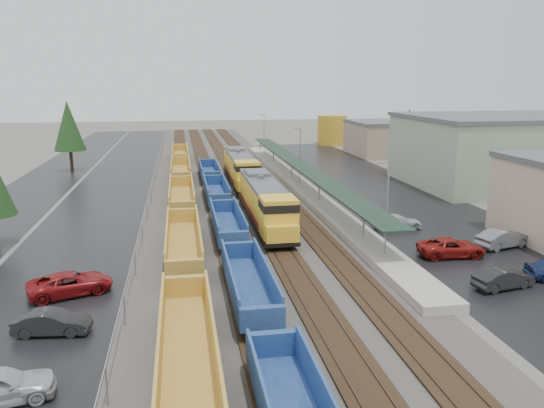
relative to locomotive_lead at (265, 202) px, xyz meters
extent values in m
cube|color=#302D2B|center=(-2.00, 27.75, -2.34)|extent=(20.00, 160.00, 0.08)
cube|color=black|center=(-8.00, 27.75, -2.23)|extent=(2.60, 160.00, 0.15)
cube|color=#473326|center=(-8.72, 27.75, -2.12)|extent=(0.08, 160.00, 0.07)
cube|color=#473326|center=(-7.28, 27.75, -2.12)|extent=(0.08, 160.00, 0.07)
cube|color=black|center=(-4.00, 27.75, -2.23)|extent=(2.60, 160.00, 0.15)
cube|color=#473326|center=(-4.72, 27.75, -2.12)|extent=(0.08, 160.00, 0.07)
cube|color=#473326|center=(-3.28, 27.75, -2.12)|extent=(0.08, 160.00, 0.07)
cube|color=black|center=(0.00, 27.75, -2.23)|extent=(2.60, 160.00, 0.15)
cube|color=#473326|center=(-0.72, 27.75, -2.12)|extent=(0.08, 160.00, 0.07)
cube|color=#473326|center=(0.72, 27.75, -2.12)|extent=(0.08, 160.00, 0.07)
cube|color=black|center=(4.00, 27.75, -2.23)|extent=(2.60, 160.00, 0.15)
cube|color=#473326|center=(3.28, 27.75, -2.12)|extent=(0.08, 160.00, 0.07)
cube|color=#473326|center=(4.72, 27.75, -2.12)|extent=(0.08, 160.00, 0.07)
cube|color=black|center=(-17.00, 27.75, -2.37)|extent=(10.00, 160.00, 0.02)
cube|color=black|center=(-27.00, 27.75, -2.37)|extent=(9.00, 160.00, 0.02)
cube|color=black|center=(17.00, 17.75, -2.37)|extent=(16.00, 100.00, 0.02)
cube|color=#9E9B93|center=(7.50, 17.75, -2.03)|extent=(3.00, 80.00, 0.70)
cylinder|color=gray|center=(7.50, -7.25, -0.48)|extent=(0.16, 0.16, 2.40)
cylinder|color=gray|center=(7.50, 7.75, -0.48)|extent=(0.16, 0.16, 2.40)
cylinder|color=gray|center=(7.50, 22.75, -0.48)|extent=(0.16, 0.16, 2.40)
cylinder|color=gray|center=(7.50, 37.75, -0.48)|extent=(0.16, 0.16, 2.40)
cylinder|color=gray|center=(7.50, 52.75, -0.48)|extent=(0.16, 0.16, 2.40)
cube|color=#182C22|center=(7.50, 17.75, 0.82)|extent=(2.60, 65.00, 0.15)
cylinder|color=gray|center=(7.50, -12.25, 1.62)|extent=(0.12, 0.12, 8.00)
cube|color=gray|center=(7.00, -12.25, 5.52)|extent=(1.00, 0.15, 0.12)
cylinder|color=gray|center=(7.50, 17.75, 1.62)|extent=(0.12, 0.12, 8.00)
cube|color=gray|center=(7.00, 17.75, 5.52)|extent=(1.00, 0.15, 0.12)
cylinder|color=gray|center=(7.50, 47.75, 1.62)|extent=(0.12, 0.12, 8.00)
cube|color=gray|center=(7.00, 47.75, 5.52)|extent=(1.00, 0.15, 0.12)
cylinder|color=gray|center=(-11.50, -28.25, -1.38)|extent=(0.08, 0.08, 2.00)
cylinder|color=gray|center=(-11.50, -20.25, -1.38)|extent=(0.08, 0.08, 2.00)
cylinder|color=gray|center=(-11.50, -12.25, -1.38)|extent=(0.08, 0.08, 2.00)
cylinder|color=gray|center=(-11.50, -4.25, -1.38)|extent=(0.08, 0.08, 2.00)
cylinder|color=gray|center=(-11.50, 3.75, -1.38)|extent=(0.08, 0.08, 2.00)
cylinder|color=gray|center=(-11.50, 11.75, -1.38)|extent=(0.08, 0.08, 2.00)
cylinder|color=gray|center=(-11.50, 19.75, -1.38)|extent=(0.08, 0.08, 2.00)
cylinder|color=gray|center=(-11.50, 27.75, -1.38)|extent=(0.08, 0.08, 2.00)
cylinder|color=gray|center=(-11.50, 35.75, -1.38)|extent=(0.08, 0.08, 2.00)
cylinder|color=gray|center=(-11.50, 43.75, -1.38)|extent=(0.08, 0.08, 2.00)
cylinder|color=gray|center=(-11.50, 51.75, -1.38)|extent=(0.08, 0.08, 2.00)
cylinder|color=gray|center=(-11.50, 59.75, -1.38)|extent=(0.08, 0.08, 2.00)
cylinder|color=gray|center=(-11.50, 67.75, -1.38)|extent=(0.08, 0.08, 2.00)
cylinder|color=gray|center=(-11.50, 75.75, -1.38)|extent=(0.08, 0.08, 2.00)
cylinder|color=gray|center=(-11.50, 83.75, -1.38)|extent=(0.08, 0.08, 2.00)
cylinder|color=gray|center=(-11.50, 91.75, -1.38)|extent=(0.08, 0.08, 2.00)
cylinder|color=gray|center=(-11.50, 99.75, -1.38)|extent=(0.08, 0.08, 2.00)
cube|color=gray|center=(-11.50, 27.75, -0.38)|extent=(0.05, 160.00, 0.05)
cube|color=#92A68D|center=(38.00, 15.75, 2.12)|extent=(30.00, 20.00, 9.00)
cube|color=#59595B|center=(38.00, 15.75, 6.87)|extent=(30.60, 20.40, 0.50)
cube|color=gray|center=(34.00, 47.75, 0.62)|extent=(18.00, 14.00, 6.00)
cube|color=#59595B|center=(34.00, 47.75, 3.87)|extent=(18.36, 14.28, 0.50)
ellipsoid|color=#4C5845|center=(-32.00, 167.75, -2.38)|extent=(154.00, 110.00, 19.80)
ellipsoid|color=#4C5845|center=(38.00, 177.75, -2.38)|extent=(196.00, 140.00, 25.20)
ellipsoid|color=#4C5845|center=(108.00, 187.75, -2.38)|extent=(168.00, 120.00, 21.60)
cylinder|color=#332316|center=(-25.00, 37.75, -0.73)|extent=(0.50, 0.50, 3.30)
cone|color=#1A3213|center=(-25.00, 37.75, 4.77)|extent=(4.84, 4.84, 7.70)
cylinder|color=#332316|center=(26.00, 25.75, -0.88)|extent=(0.50, 0.50, 3.00)
cone|color=#1A3213|center=(26.00, 25.75, 4.12)|extent=(4.40, 4.40, 7.00)
cube|color=black|center=(0.00, 0.70, -1.54)|extent=(2.94, 19.60, 0.39)
cube|color=yellow|center=(0.00, 1.68, 0.12)|extent=(2.74, 15.68, 2.94)
cube|color=yellow|center=(0.00, -6.95, 0.32)|extent=(2.94, 3.14, 3.33)
cube|color=black|center=(0.00, -6.95, 1.30)|extent=(2.99, 3.18, 0.69)
cube|color=yellow|center=(0.00, -8.71, -0.66)|extent=(2.74, 0.98, 1.37)
cube|color=#59595B|center=(0.00, 1.68, 1.69)|extent=(2.79, 15.68, 0.34)
cube|color=maroon|center=(-1.39, 1.68, -1.05)|extent=(0.04, 15.68, 0.34)
cube|color=maroon|center=(1.39, 1.68, -1.05)|extent=(0.04, 15.68, 0.34)
cube|color=black|center=(0.00, 0.70, -1.93)|extent=(2.16, 5.88, 0.59)
cube|color=black|center=(0.00, -6.16, -1.84)|extent=(2.35, 3.92, 0.49)
cube|color=black|center=(0.00, 7.55, -1.84)|extent=(2.35, 3.92, 0.49)
cylinder|color=#59595B|center=(0.00, 2.66, 1.99)|extent=(0.69, 0.69, 0.49)
cube|color=#59595B|center=(0.00, 5.60, 1.94)|extent=(2.35, 3.92, 0.49)
cube|color=black|center=(0.00, 21.70, -1.54)|extent=(2.94, 19.60, 0.39)
cube|color=yellow|center=(0.00, 22.68, 0.12)|extent=(2.74, 15.68, 2.94)
cube|color=yellow|center=(0.00, 14.05, 0.32)|extent=(2.94, 3.14, 3.33)
cube|color=black|center=(0.00, 14.05, 1.30)|extent=(2.99, 3.18, 0.69)
cube|color=yellow|center=(0.00, 12.29, -0.66)|extent=(2.74, 0.98, 1.37)
cube|color=#59595B|center=(0.00, 22.68, 1.69)|extent=(2.79, 15.68, 0.34)
cube|color=maroon|center=(-1.39, 22.68, -1.05)|extent=(0.04, 15.68, 0.34)
cube|color=maroon|center=(1.39, 22.68, -1.05)|extent=(0.04, 15.68, 0.34)
cube|color=black|center=(0.00, 21.70, -1.93)|extent=(2.16, 5.88, 0.59)
cube|color=black|center=(0.00, 14.84, -1.84)|extent=(2.35, 3.92, 0.49)
cube|color=black|center=(0.00, 28.55, -1.84)|extent=(2.35, 3.92, 0.49)
cylinder|color=#59595B|center=(0.00, 23.66, 1.99)|extent=(0.69, 0.69, 0.49)
cube|color=#59595B|center=(0.00, 26.60, 1.94)|extent=(2.35, 3.92, 0.49)
cube|color=#BD8434|center=(-8.00, -26.09, -1.52)|extent=(2.63, 14.36, 0.25)
cube|color=#BD8434|center=(-9.27, -26.09, -0.61)|extent=(0.15, 14.36, 1.82)
cube|color=#BD8434|center=(-6.73, -26.09, -0.61)|extent=(0.15, 14.36, 1.82)
cube|color=#BD8434|center=(-8.00, -18.71, -0.82)|extent=(2.63, 0.51, 1.42)
cube|color=black|center=(-8.00, -19.42, -1.83)|extent=(2.02, 2.23, 0.51)
cube|color=#BD8434|center=(-8.00, -8.19, -1.52)|extent=(2.63, 14.36, 0.25)
cube|color=#BD8434|center=(-9.27, -8.19, -0.61)|extent=(0.15, 14.36, 1.82)
cube|color=#BD8434|center=(-6.73, -8.19, -0.61)|extent=(0.15, 14.36, 1.82)
cube|color=#BD8434|center=(-8.00, -15.57, -0.82)|extent=(2.63, 0.51, 1.42)
cube|color=#BD8434|center=(-8.00, -0.80, -0.82)|extent=(2.63, 0.51, 1.42)
cube|color=black|center=(-8.00, -14.86, -1.83)|extent=(2.02, 2.23, 0.51)
cube|color=black|center=(-8.00, -1.51, -1.83)|extent=(2.02, 2.23, 0.51)
cube|color=#BD8434|center=(-8.00, 9.72, -1.52)|extent=(2.63, 14.36, 0.25)
cube|color=#BD8434|center=(-9.27, 9.72, -0.61)|extent=(0.15, 14.36, 1.82)
cube|color=#BD8434|center=(-6.73, 9.72, -0.61)|extent=(0.15, 14.36, 1.82)
cube|color=#BD8434|center=(-8.00, 2.34, -0.82)|extent=(2.63, 0.51, 1.42)
cube|color=#BD8434|center=(-8.00, 17.10, -0.82)|extent=(2.63, 0.51, 1.42)
cube|color=black|center=(-8.00, 3.04, -1.83)|extent=(2.02, 2.23, 0.51)
cube|color=black|center=(-8.00, 16.40, -1.83)|extent=(2.02, 2.23, 0.51)
cube|color=#BD8434|center=(-8.00, 27.63, -1.52)|extent=(2.63, 14.36, 0.25)
cube|color=#BD8434|center=(-9.27, 27.63, -0.61)|extent=(0.15, 14.36, 1.82)
cube|color=#BD8434|center=(-6.73, 27.63, -0.61)|extent=(0.15, 14.36, 1.82)
cube|color=#BD8434|center=(-8.00, 20.24, -0.82)|extent=(2.63, 0.51, 1.42)
cube|color=#BD8434|center=(-8.00, 35.01, -0.82)|extent=(2.63, 0.51, 1.42)
cube|color=black|center=(-8.00, 20.95, -1.83)|extent=(2.02, 2.23, 0.51)
cube|color=black|center=(-8.00, 34.30, -1.83)|extent=(2.02, 2.23, 0.51)
cube|color=#BD8434|center=(-8.00, 45.53, -1.52)|extent=(2.63, 14.36, 0.25)
cube|color=#BD8434|center=(-9.27, 45.53, -0.61)|extent=(0.15, 14.36, 1.82)
cube|color=#BD8434|center=(-6.73, 45.53, -0.61)|extent=(0.15, 14.36, 1.82)
cube|color=#BD8434|center=(-8.00, 38.15, -0.82)|extent=(2.63, 0.51, 1.42)
cube|color=#BD8434|center=(-8.00, 52.92, -0.82)|extent=(2.63, 0.51, 1.42)
cube|color=black|center=(-8.00, 38.86, -1.83)|extent=(2.02, 2.23, 0.51)
cube|color=black|center=(-8.00, 52.21, -1.83)|extent=(2.02, 2.23, 0.51)
cube|color=navy|center=(-4.00, -26.69, -0.89)|extent=(2.48, 0.48, 1.33)
cube|color=black|center=(-4.00, -27.36, -1.84)|extent=(1.90, 2.10, 0.48)
cube|color=navy|center=(-4.00, -17.83, -1.56)|extent=(2.48, 11.44, 0.24)
cube|color=navy|center=(-5.19, -17.83, -0.70)|extent=(0.14, 11.44, 1.71)
cube|color=navy|center=(-2.81, -17.83, -0.70)|extent=(0.14, 11.44, 1.71)
cube|color=navy|center=(-4.00, -23.74, -0.89)|extent=(2.48, 0.48, 1.33)
cube|color=navy|center=(-4.00, -11.92, -0.89)|extent=(2.48, 0.48, 1.33)
cube|color=black|center=(-4.00, -23.07, -1.84)|extent=(1.90, 2.10, 0.48)
cube|color=black|center=(-4.00, -12.58, -1.84)|extent=(1.90, 2.10, 0.48)
cube|color=navy|center=(-4.00, -3.06, -1.56)|extent=(2.48, 11.44, 0.24)
cube|color=navy|center=(-5.19, -3.06, -0.70)|extent=(0.14, 11.44, 1.71)
cube|color=navy|center=(-2.81, -3.06, -0.70)|extent=(0.14, 11.44, 1.71)
cube|color=navy|center=(-4.00, -8.97, -0.89)|extent=(2.48, 0.48, 1.33)
cube|color=navy|center=(-4.00, 2.85, -0.89)|extent=(2.48, 0.48, 1.33)
cube|color=black|center=(-4.00, -8.30, -1.84)|extent=(1.90, 2.10, 0.48)
cube|color=black|center=(-4.00, 2.19, -1.84)|extent=(1.90, 2.10, 0.48)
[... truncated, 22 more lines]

